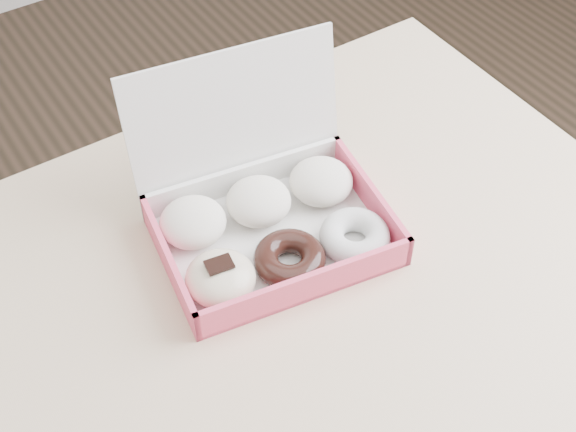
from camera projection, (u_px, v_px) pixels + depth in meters
table at (216, 404)px, 0.92m from camera, size 1.20×0.80×0.75m
donut_box at (266, 217)px, 0.97m from camera, size 0.30×0.27×0.20m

